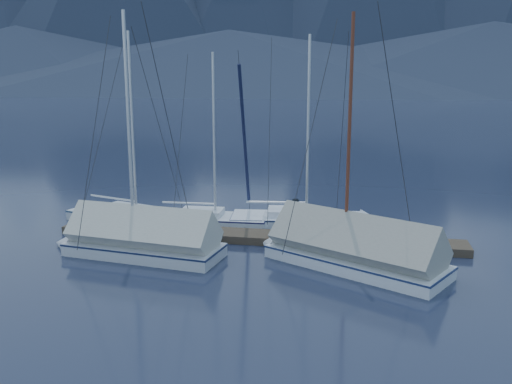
% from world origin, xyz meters
% --- Properties ---
extents(ground, '(1000.00, 1000.00, 0.00)m').
position_xyz_m(ground, '(0.00, 0.00, 0.00)').
color(ground, black).
rests_on(ground, ground).
extents(mountain_range, '(877.00, 584.00, 150.50)m').
position_xyz_m(mountain_range, '(4.12, 370.45, 58.65)').
color(mountain_range, '#475675').
rests_on(mountain_range, ground).
extents(dock, '(18.00, 1.50, 0.54)m').
position_xyz_m(dock, '(0.00, 2.00, 0.11)').
color(dock, '#382D23').
rests_on(dock, ground).
extents(mooring_posts, '(15.12, 1.52, 0.35)m').
position_xyz_m(mooring_posts, '(-0.50, 2.00, 0.35)').
color(mooring_posts, '#382D23').
rests_on(mooring_posts, ground).
extents(sailboat_open_left, '(7.95, 4.37, 10.12)m').
position_xyz_m(sailboat_open_left, '(-5.82, 3.45, 0.18)').
color(sailboat_open_left, silver).
rests_on(sailboat_open_left, ground).
extents(sailboat_open_mid, '(6.94, 2.95, 9.07)m').
position_xyz_m(sailboat_open_mid, '(-2.01, 4.32, 0.16)').
color(sailboat_open_mid, silver).
rests_on(sailboat_open_mid, ground).
extents(sailboat_open_right, '(7.72, 3.34, 9.94)m').
position_xyz_m(sailboat_open_right, '(2.44, 5.09, 0.17)').
color(sailboat_open_right, white).
rests_on(sailboat_open_right, ground).
extents(sailboat_covered_near, '(8.16, 5.95, 10.38)m').
position_xyz_m(sailboat_covered_near, '(3.83, -0.44, 0.52)').
color(sailboat_covered_near, silver).
rests_on(sailboat_covered_near, ground).
extents(sailboat_covered_far, '(7.72, 3.39, 10.51)m').
position_xyz_m(sailboat_covered_far, '(-4.63, -0.85, 0.51)').
color(sailboat_covered_far, silver).
rests_on(sailboat_covered_far, ground).
extents(person, '(0.55, 0.70, 1.69)m').
position_xyz_m(person, '(1.81, 1.82, 1.18)').
color(person, black).
rests_on(person, dock).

